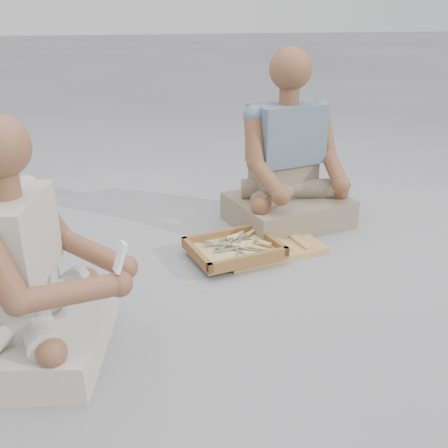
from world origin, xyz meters
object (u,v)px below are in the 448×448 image
object	(u,v)px
craftsman	(32,282)
companion	(288,169)
tool_tray	(234,249)
carved_panel	(267,246)

from	to	relation	value
craftsman	companion	world-z (taller)	companion
craftsman	companion	bearing A→B (deg)	139.26
tool_tray	companion	size ratio (longest dim) A/B	0.49
carved_panel	craftsman	bearing A→B (deg)	-150.53
carved_panel	craftsman	distance (m)	1.30
tool_tray	companion	world-z (taller)	companion
tool_tray	craftsman	xyz separation A→B (m)	(-0.90, -0.56, 0.25)
carved_panel	tool_tray	size ratio (longest dim) A/B	1.10
tool_tray	craftsman	bearing A→B (deg)	-148.19
tool_tray	companion	bearing A→B (deg)	41.72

